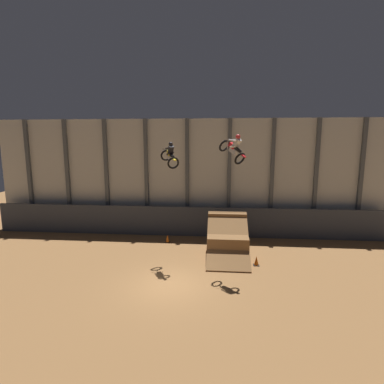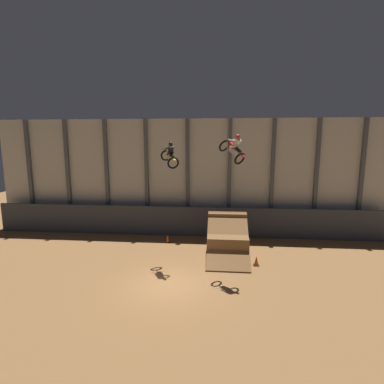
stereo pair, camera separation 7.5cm
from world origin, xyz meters
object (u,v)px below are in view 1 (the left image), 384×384
at_px(dirt_ramp, 227,241).
at_px(traffic_cone_near_ramp, 256,261).
at_px(traffic_cone_arena_edge, 167,239).
at_px(rider_bike_left_air, 170,156).
at_px(rider_bike_right_air, 234,149).

xyz_separation_m(dirt_ramp, traffic_cone_near_ramp, (1.73, -1.68, -0.67)).
bearing_deg(dirt_ramp, traffic_cone_arena_edge, 154.83).
relative_size(rider_bike_left_air, traffic_cone_near_ramp, 3.17).
bearing_deg(dirt_ramp, rider_bike_right_air, -86.50).
bearing_deg(traffic_cone_near_ramp, rider_bike_left_air, 174.80).
relative_size(rider_bike_right_air, traffic_cone_near_ramp, 2.97).
distance_m(rider_bike_left_air, rider_bike_right_air, 3.99).
height_order(dirt_ramp, traffic_cone_near_ramp, dirt_ramp).
xyz_separation_m(dirt_ramp, rider_bike_right_air, (0.15, -2.45, 6.15)).
bearing_deg(rider_bike_left_air, traffic_cone_near_ramp, -33.01).
bearing_deg(rider_bike_left_air, dirt_ramp, -9.51).
xyz_separation_m(rider_bike_left_air, traffic_cone_near_ramp, (5.34, -0.49, -6.36)).
height_order(dirt_ramp, rider_bike_left_air, rider_bike_left_air).
bearing_deg(traffic_cone_near_ramp, dirt_ramp, 135.82).
bearing_deg(dirt_ramp, rider_bike_left_air, -161.70).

